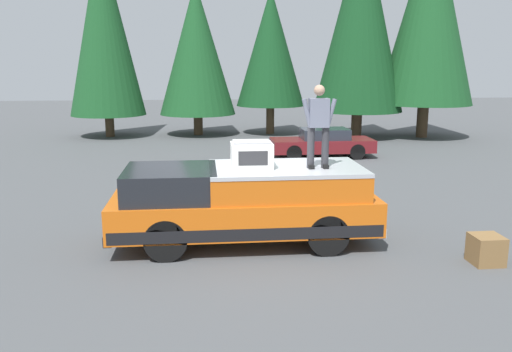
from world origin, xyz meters
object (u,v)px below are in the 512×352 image
wooden_crate (486,250)px  parked_car_maroon (322,143)px  pickup_truck (245,203)px  compressor_unit (252,155)px  person_on_truck_bed (319,124)px

wooden_crate → parked_car_maroon: bearing=2.4°
pickup_truck → wooden_crate: pickup_truck is taller
compressor_unit → person_on_truck_bed: 1.50m
pickup_truck → parked_car_maroon: (10.21, -3.99, -0.29)m
person_on_truck_bed → wooden_crate: 4.02m
pickup_truck → compressor_unit: compressor_unit is taller
pickup_truck → person_on_truck_bed: size_ratio=3.28×
compressor_unit → wooden_crate: (-1.55, -4.35, -1.65)m
pickup_truck → compressor_unit: size_ratio=6.60×
person_on_truck_bed → wooden_crate: person_on_truck_bed is taller
compressor_unit → parked_car_maroon: compressor_unit is taller
compressor_unit → wooden_crate: bearing=-109.6°
compressor_unit → person_on_truck_bed: size_ratio=0.50×
person_on_truck_bed → wooden_crate: size_ratio=3.02×
parked_car_maroon → wooden_crate: 11.87m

